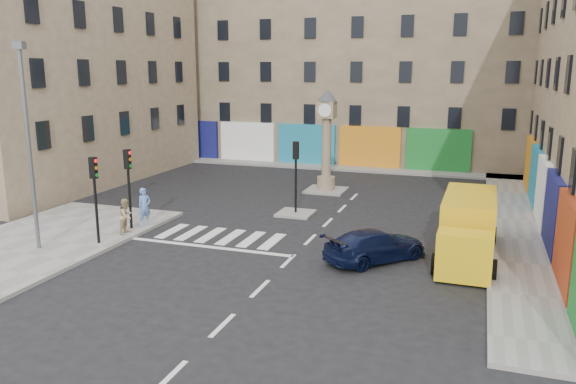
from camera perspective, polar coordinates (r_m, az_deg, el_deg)
The scene contains 17 objects.
ground at distance 21.39m, azimuth -0.84°, elevation -7.89°, with size 120.00×120.00×0.00m, color black.
sidewalk_left at distance 25.61m, azimuth -26.48°, elevation -5.60°, with size 7.00×16.00×0.15m, color gray.
sidewalk_right at distance 29.85m, azimuth 21.99°, elevation -2.76°, with size 2.60×30.00×0.15m, color gray.
sidewalk_far at distance 43.10m, azimuth 4.16°, elevation 2.57°, with size 32.00×2.40×0.15m, color gray.
island_near at distance 29.22m, azimuth 0.78°, elevation -2.18°, with size 1.80×1.80×0.12m, color gray.
island_far at distance 34.82m, azimuth 3.87°, elevation 0.18°, with size 2.40×2.40×0.12m, color gray.
building_far at distance 48.12m, azimuth 6.15°, elevation 13.63°, with size 32.00×10.00×17.00m, color gray.
building_left at distance 40.24m, azimuth -21.40°, elevation 11.69°, with size 8.00×20.00×15.00m, color #9D8767.
traffic_light_left_near at distance 24.81m, azimuth -19.05°, elevation 0.56°, with size 0.28×0.22×3.70m.
traffic_light_left_far at distance 26.69m, azimuth -15.91°, elevation 1.57°, with size 0.28×0.22×3.70m.
traffic_light_island at distance 28.69m, azimuth 0.80°, elevation 2.72°, with size 0.28×0.22×3.70m.
lamp_post at distance 24.67m, azimuth -24.90°, elevation 5.15°, with size 0.50×0.25×8.30m.
clock_pillar at distance 34.25m, azimuth 3.95°, elevation 5.89°, with size 1.20×1.20×6.10m.
navy_sedan at distance 22.42m, azimuth 8.86°, elevation -5.38°, with size 1.76×4.34×1.26m, color black.
yellow_van at distance 23.65m, azimuth 17.81°, elevation -3.46°, with size 2.32×6.64×2.41m.
pedestrian_blue at distance 27.42m, azimuth -14.37°, elevation -1.43°, with size 0.65×0.43×1.79m, color #5B86D0.
pedestrian_tan at distance 26.26m, azimuth -16.12°, elevation -2.36°, with size 0.78×0.60×1.60m, color tan.
Camera 1 is at (6.82, -18.87, 7.42)m, focal length 35.00 mm.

